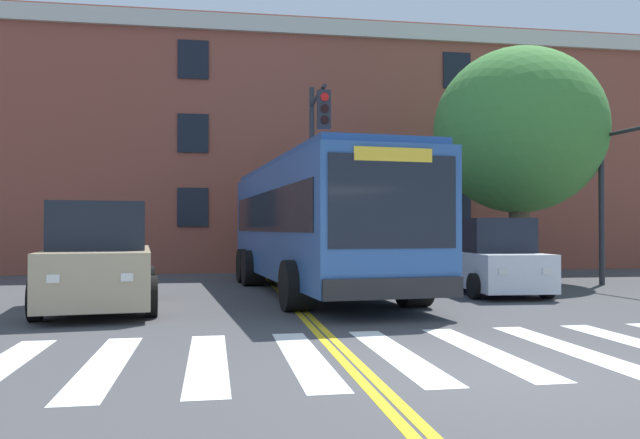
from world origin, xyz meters
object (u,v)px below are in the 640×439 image
street_tree_curbside_large (519,131)px  car_silver_behind_bus (296,247)px  city_bus (316,222)px  car_white_far_lane (491,259)px  traffic_light_overhead (316,151)px  car_tan_near_lane (101,259)px

street_tree_curbside_large → car_silver_behind_bus: bearing=125.0°
city_bus → car_white_far_lane: 4.49m
city_bus → traffic_light_overhead: (0.32, 2.00, 2.07)m
car_tan_near_lane → traffic_light_overhead: traffic_light_overhead is taller
car_white_far_lane → car_silver_behind_bus: (-3.55, 11.43, -0.02)m
city_bus → car_tan_near_lane: city_bus is taller
car_silver_behind_bus → traffic_light_overhead: bearing=-92.9°
car_tan_near_lane → traffic_light_overhead: size_ratio=0.87×
car_tan_near_lane → car_white_far_lane: 9.23m
car_tan_near_lane → car_white_far_lane: bearing=9.5°
car_silver_behind_bus → traffic_light_overhead: traffic_light_overhead is taller
car_white_far_lane → city_bus: bearing=169.4°
street_tree_curbside_large → car_white_far_lane: bearing=-127.0°
traffic_light_overhead → car_tan_near_lane: bearing=-139.7°
city_bus → car_tan_near_lane: 5.39m
car_silver_behind_bus → traffic_light_overhead: (-0.44, -8.62, 3.01)m
city_bus → traffic_light_overhead: size_ratio=1.83×
traffic_light_overhead → street_tree_curbside_large: 6.35m
city_bus → car_tan_near_lane: size_ratio=2.09×
car_tan_near_lane → traffic_light_overhead: (5.11, 4.34, 2.84)m
street_tree_curbside_large → traffic_light_overhead: bearing=-177.7°
city_bus → traffic_light_overhead: bearing=80.9°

